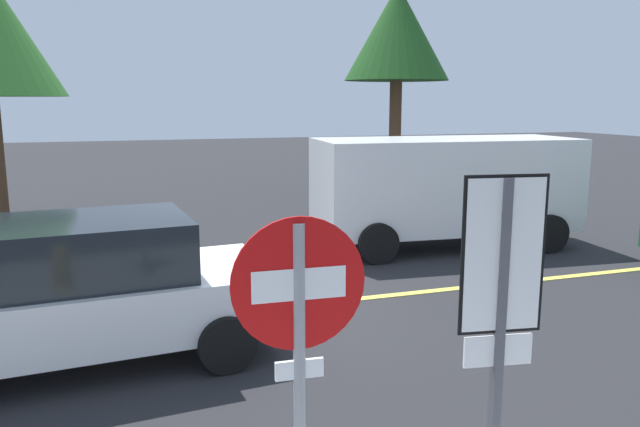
% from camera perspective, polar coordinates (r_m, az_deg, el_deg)
% --- Properties ---
extents(ground_plane, '(80.00, 80.00, 0.00)m').
position_cam_1_polar(ground_plane, '(8.91, -8.09, -9.04)').
color(ground_plane, '#262628').
extents(lane_marking_centre, '(28.00, 0.16, 0.01)m').
position_cam_1_polar(lane_marking_centre, '(9.85, 9.49, -7.15)').
color(lane_marking_centre, '#E0D14C').
extents(stop_sign, '(0.76, 0.07, 2.34)m').
position_cam_1_polar(stop_sign, '(3.54, -1.93, -12.11)').
color(stop_sign, gray).
rests_on(stop_sign, ground_plane).
extents(speed_limit_sign, '(0.54, 0.10, 2.52)m').
position_cam_1_polar(speed_limit_sign, '(4.00, 16.34, -7.36)').
color(speed_limit_sign, '#4C4C51').
rests_on(speed_limit_sign, ground_plane).
extents(white_van, '(5.34, 2.59, 2.20)m').
position_cam_1_polar(white_van, '(12.76, 11.36, 2.61)').
color(white_van, white).
rests_on(white_van, ground_plane).
extents(car_white_approaching, '(4.73, 2.39, 1.65)m').
position_cam_1_polar(car_white_approaching, '(7.52, -21.73, -6.76)').
color(car_white_approaching, white).
rests_on(car_white_approaching, ground_plane).
extents(tree_centre_verge, '(3.07, 3.07, 6.25)m').
position_cam_1_polar(tree_centre_verge, '(18.87, 7.12, 16.05)').
color(tree_centre_verge, '#513823').
rests_on(tree_centre_verge, ground_plane).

